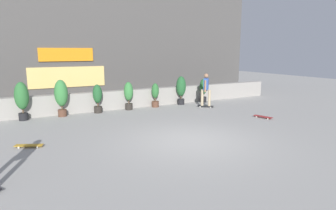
% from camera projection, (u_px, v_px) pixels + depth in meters
% --- Properties ---
extents(ground_plane, '(48.00, 48.00, 0.00)m').
position_uv_depth(ground_plane, '(190.00, 141.00, 9.06)').
color(ground_plane, '#9E9B96').
extents(planter_wall, '(18.00, 0.40, 0.90)m').
position_uv_depth(planter_wall, '(125.00, 99.00, 14.17)').
color(planter_wall, gray).
rests_on(planter_wall, ground).
extents(building_backdrop, '(20.00, 2.08, 6.50)m').
position_uv_depth(building_backdrop, '(100.00, 43.00, 17.11)').
color(building_backdrop, '#4C4947').
rests_on(building_backdrop, ground).
extents(potted_plant_0, '(0.55, 0.55, 1.57)m').
position_uv_depth(potted_plant_0, '(22.00, 98.00, 11.58)').
color(potted_plant_0, black).
rests_on(potted_plant_0, ground).
extents(potted_plant_1, '(0.56, 0.56, 1.59)m').
position_uv_depth(potted_plant_1, '(61.00, 95.00, 12.29)').
color(potted_plant_1, brown).
rests_on(potted_plant_1, ground).
extents(potted_plant_2, '(0.42, 0.42, 1.31)m').
position_uv_depth(potted_plant_2, '(98.00, 97.00, 13.05)').
color(potted_plant_2, '#2D2823').
rests_on(potted_plant_2, ground).
extents(potted_plant_3, '(0.44, 0.44, 1.34)m').
position_uv_depth(potted_plant_3, '(129.00, 94.00, 13.74)').
color(potted_plant_3, '#2D2823').
rests_on(potted_plant_3, ground).
extents(potted_plant_4, '(0.37, 0.37, 1.21)m').
position_uv_depth(potted_plant_4, '(155.00, 94.00, 14.42)').
color(potted_plant_4, brown).
rests_on(potted_plant_4, ground).
extents(potted_plant_5, '(0.51, 0.51, 1.49)m').
position_uv_depth(potted_plant_5, '(181.00, 88.00, 15.08)').
color(potted_plant_5, black).
rests_on(potted_plant_5, ground).
extents(potted_plant_6, '(0.41, 0.41, 1.30)m').
position_uv_depth(potted_plant_6, '(203.00, 89.00, 15.77)').
color(potted_plant_6, black).
rests_on(potted_plant_6, ground).
extents(skater_far_left, '(0.71, 0.70, 1.70)m').
position_uv_depth(skater_far_left, '(206.00, 89.00, 14.31)').
color(skater_far_left, black).
rests_on(skater_far_left, ground).
extents(skateboard_near_camera, '(0.41, 0.82, 0.08)m').
position_uv_depth(skateboard_near_camera, '(263.00, 117.00, 12.12)').
color(skateboard_near_camera, maroon).
rests_on(skateboard_near_camera, ground).
extents(skateboard_aside, '(0.81, 0.52, 0.08)m').
position_uv_depth(skateboard_aside, '(29.00, 145.00, 8.42)').
color(skateboard_aside, '#BF8C26').
rests_on(skateboard_aside, ground).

